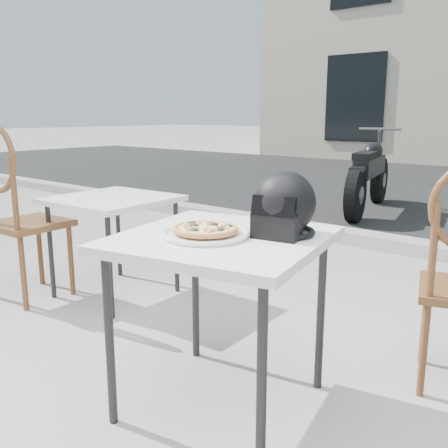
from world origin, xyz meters
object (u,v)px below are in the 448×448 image
Objects in this scene: plate at (206,234)px; cafe_chair_side at (15,204)px; helmet at (284,207)px; cafe_table_main at (222,252)px; cafe_table_side at (113,206)px; motorcycle at (369,176)px; pizza at (206,229)px.

cafe_chair_side is (-1.77, 0.15, -0.10)m from plate.
plate is 1.17× the size of helmet.
cafe_table_main is 1.23× the size of cafe_table_side.
motorcycle reaches higher than helmet.
cafe_chair_side reaches higher than plate.
motorcycle is at bearing 89.14° from cafe_table_side.
cafe_table_main is 1.80m from cafe_chair_side.
plate is at bearing -23.87° from cafe_table_side.
cafe_table_main is at bearing -21.39° from cafe_table_side.
pizza is at bearing -86.43° from motorcycle.
cafe_chair_side is at bearing 175.25° from plate.
plate is 0.32m from helmet.
cafe_table_main is 4.67m from motorcycle.
pizza is (-0.00, 0.00, 0.02)m from plate.
cafe_table_main is 3.04× the size of helmet.
pizza is 0.46× the size of cafe_table_side.
plate is 1.50m from cafe_table_side.
cafe_table_side is at bearing 158.61° from cafe_table_main.
motorcycle is (-1.31, 4.53, -0.30)m from plate.
helmet is 4.59m from motorcycle.
cafe_table_main is at bearing 60.59° from pizza.
cafe_chair_side is at bearing -130.70° from cafe_table_side.
cafe_table_main is 0.30m from helmet.
pizza is 0.29× the size of cafe_chair_side.
plate is 4.72m from motorcycle.
motorcycle reaches higher than cafe_table_main.
cafe_table_main is at bearing -150.04° from helmet.
helmet reaches higher than pizza.
motorcycle reaches higher than plate.
cafe_table_main is 0.10m from plate.
motorcycle is at bearing -99.28° from cafe_chair_side.
motorcycle is at bearing 106.16° from pizza.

